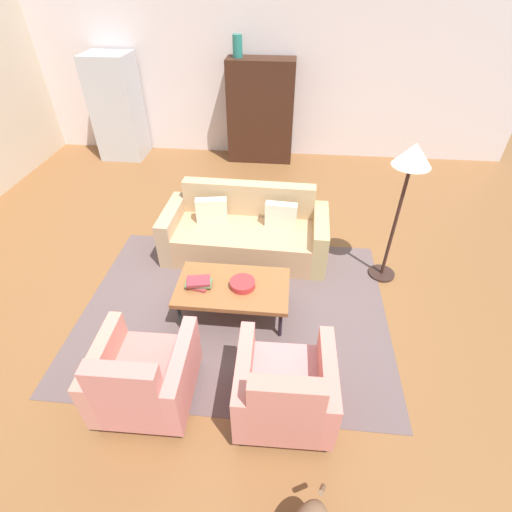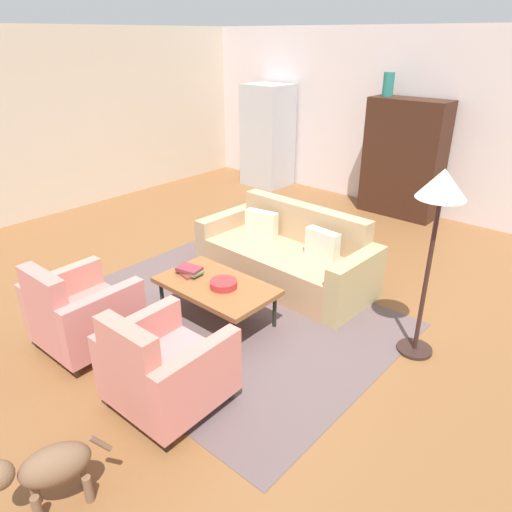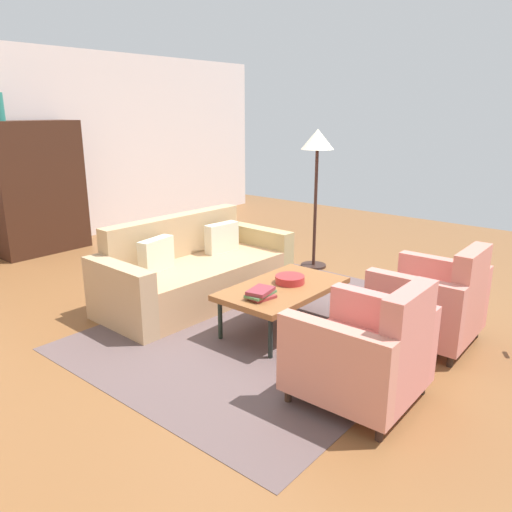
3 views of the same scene
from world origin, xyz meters
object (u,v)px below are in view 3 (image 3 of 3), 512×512
(armchair_right, at_px, (435,305))
(book_stack, at_px, (261,293))
(couch, at_px, (193,272))
(cabinet, at_px, (38,188))
(fruit_bowl, at_px, (290,279))
(floor_lamp, at_px, (317,152))
(coffee_table, at_px, (283,290))
(armchair_left, at_px, (367,356))

(armchair_right, xyz_separation_m, book_stack, (-0.96, 1.13, 0.11))
(couch, xyz_separation_m, book_stack, (-0.36, -1.22, 0.16))
(couch, xyz_separation_m, cabinet, (-0.07, 3.00, 0.61))
(fruit_bowl, xyz_separation_m, cabinet, (-0.18, 4.18, 0.45))
(couch, xyz_separation_m, floor_lamp, (1.76, -0.36, 1.16))
(couch, bearing_deg, coffee_table, 91.43)
(coffee_table, xyz_separation_m, floor_lamp, (1.76, 0.83, 1.07))
(armchair_left, relative_size, fruit_bowl, 3.26)
(armchair_left, xyz_separation_m, fruit_bowl, (0.71, 1.17, 0.10))
(armchair_left, distance_m, floor_lamp, 3.28)
(armchair_right, relative_size, book_stack, 3.10)
(couch, height_order, armchair_left, armchair_left)
(fruit_bowl, xyz_separation_m, book_stack, (-0.46, -0.03, 0.00))
(coffee_table, distance_m, armchair_right, 1.31)
(armchair_left, height_order, floor_lamp, floor_lamp)
(couch, bearing_deg, armchair_right, 105.83)
(coffee_table, distance_m, book_stack, 0.37)
(armchair_right, height_order, cabinet, cabinet)
(cabinet, bearing_deg, couch, -88.58)
(fruit_bowl, bearing_deg, couch, 95.02)
(fruit_bowl, bearing_deg, floor_lamp, 26.58)
(coffee_table, height_order, cabinet, cabinet)
(armchair_left, relative_size, armchair_right, 1.00)
(floor_lamp, bearing_deg, armchair_right, -120.18)
(book_stack, relative_size, floor_lamp, 0.17)
(fruit_bowl, bearing_deg, armchair_right, -67.00)
(couch, xyz_separation_m, fruit_bowl, (0.10, -1.19, 0.16))
(book_stack, bearing_deg, cabinet, 86.13)
(armchair_right, distance_m, fruit_bowl, 1.27)
(armchair_left, bearing_deg, coffee_table, 61.78)
(couch, bearing_deg, armchair_left, 77.21)
(coffee_table, relative_size, armchair_left, 1.36)
(fruit_bowl, bearing_deg, cabinet, 92.44)
(coffee_table, bearing_deg, armchair_right, -62.72)
(book_stack, distance_m, floor_lamp, 2.49)
(couch, height_order, cabinet, cabinet)
(armchair_left, distance_m, fruit_bowl, 1.37)
(couch, xyz_separation_m, coffee_table, (-0.00, -1.19, 0.09))
(book_stack, relative_size, cabinet, 0.16)
(armchair_left, bearing_deg, floor_lamp, 39.16)
(couch, distance_m, cabinet, 3.06)
(armchair_right, bearing_deg, book_stack, 128.92)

